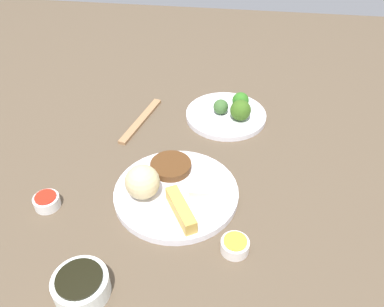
% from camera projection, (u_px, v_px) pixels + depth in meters
% --- Properties ---
extents(tabletop, '(2.20, 2.20, 0.02)m').
position_uv_depth(tabletop, '(167.00, 192.00, 0.84)').
color(tabletop, brown).
rests_on(tabletop, ground).
extents(main_plate, '(0.26, 0.26, 0.02)m').
position_uv_depth(main_plate, '(176.00, 193.00, 0.81)').
color(main_plate, white).
rests_on(main_plate, tabletop).
extents(rice_scoop, '(0.07, 0.07, 0.07)m').
position_uv_depth(rice_scoop, '(142.00, 182.00, 0.78)').
color(rice_scoop, '#CBB785').
rests_on(rice_scoop, main_plate).
extents(spring_roll, '(0.10, 0.08, 0.03)m').
position_uv_depth(spring_roll, '(181.00, 210.00, 0.75)').
color(spring_roll, gold).
rests_on(spring_roll, main_plate).
extents(crab_rangoon_wonton, '(0.07, 0.07, 0.02)m').
position_uv_depth(crab_rangoon_wonton, '(208.00, 184.00, 0.81)').
color(crab_rangoon_wonton, beige).
rests_on(crab_rangoon_wonton, main_plate).
extents(stir_fry_heap, '(0.09, 0.09, 0.02)m').
position_uv_depth(stir_fry_heap, '(172.00, 166.00, 0.85)').
color(stir_fry_heap, '#502F15').
rests_on(stir_fry_heap, main_plate).
extents(broccoli_plate, '(0.21, 0.21, 0.01)m').
position_uv_depth(broccoli_plate, '(226.00, 115.00, 1.04)').
color(broccoli_plate, white).
rests_on(broccoli_plate, tabletop).
extents(broccoli_floret_0, '(0.04, 0.04, 0.04)m').
position_uv_depth(broccoli_floret_0, '(221.00, 107.00, 1.02)').
color(broccoli_floret_0, '#3A602D').
rests_on(broccoli_floret_0, broccoli_plate).
extents(broccoli_floret_1, '(0.04, 0.04, 0.04)m').
position_uv_depth(broccoli_floret_1, '(241.00, 101.00, 1.04)').
color(broccoli_floret_1, '#2F6C1E').
rests_on(broccoli_floret_1, broccoli_plate).
extents(broccoli_floret_2, '(0.05, 0.05, 0.05)m').
position_uv_depth(broccoli_floret_2, '(241.00, 110.00, 0.99)').
color(broccoli_floret_2, '#375D1A').
rests_on(broccoli_floret_2, broccoli_plate).
extents(soy_sauce_bowl, '(0.09, 0.09, 0.04)m').
position_uv_depth(soy_sauce_bowl, '(81.00, 286.00, 0.64)').
color(soy_sauce_bowl, white).
rests_on(soy_sauce_bowl, tabletop).
extents(soy_sauce_bowl_liquid, '(0.08, 0.08, 0.00)m').
position_uv_depth(soy_sauce_bowl_liquid, '(79.00, 279.00, 0.62)').
color(soy_sauce_bowl_liquid, black).
rests_on(soy_sauce_bowl_liquid, soy_sauce_bowl).
extents(sauce_ramekin_sweet_and_sour, '(0.05, 0.05, 0.02)m').
position_uv_depth(sauce_ramekin_sweet_and_sour, '(47.00, 202.00, 0.79)').
color(sauce_ramekin_sweet_and_sour, white).
rests_on(sauce_ramekin_sweet_and_sour, tabletop).
extents(sauce_ramekin_sweet_and_sour_liquid, '(0.04, 0.04, 0.00)m').
position_uv_depth(sauce_ramekin_sweet_and_sour_liquid, '(45.00, 197.00, 0.78)').
color(sauce_ramekin_sweet_and_sour_liquid, red).
rests_on(sauce_ramekin_sweet_and_sour_liquid, sauce_ramekin_sweet_and_sour).
extents(sauce_ramekin_hot_mustard, '(0.05, 0.05, 0.02)m').
position_uv_depth(sauce_ramekin_hot_mustard, '(235.00, 246.00, 0.71)').
color(sauce_ramekin_hot_mustard, white).
rests_on(sauce_ramekin_hot_mustard, tabletop).
extents(sauce_ramekin_hot_mustard_liquid, '(0.04, 0.04, 0.00)m').
position_uv_depth(sauce_ramekin_hot_mustard_liquid, '(235.00, 241.00, 0.70)').
color(sauce_ramekin_hot_mustard_liquid, yellow).
rests_on(sauce_ramekin_hot_mustard_liquid, sauce_ramekin_hot_mustard).
extents(chopsticks_pair, '(0.21, 0.07, 0.01)m').
position_uv_depth(chopsticks_pair, '(141.00, 120.00, 1.02)').
color(chopsticks_pair, '#9C714A').
rests_on(chopsticks_pair, tabletop).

